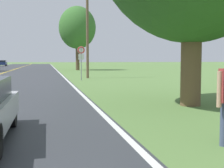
% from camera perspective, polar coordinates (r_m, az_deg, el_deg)
% --- Properties ---
extents(traffic_sign, '(0.60, 0.10, 2.73)m').
position_cam_1_polar(traffic_sign, '(25.08, -5.66, 5.37)').
color(traffic_sign, gray).
rests_on(traffic_sign, ground).
extents(utility_pole_midground, '(1.80, 0.24, 9.34)m').
position_cam_1_polar(utility_pole_midground, '(28.34, -4.53, 10.87)').
color(utility_pole_midground, brown).
rests_on(utility_pole_midground, ground).
extents(tree_left_verge, '(5.82, 5.82, 10.06)m').
position_cam_1_polar(tree_left_verge, '(50.16, -6.36, 10.20)').
color(tree_left_verge, brown).
rests_on(tree_left_verge, ground).
extents(car_dark_blue_sedan_distant, '(1.91, 4.01, 1.48)m').
position_cam_1_polar(car_dark_blue_sedan_distant, '(85.80, -19.39, 3.64)').
color(car_dark_blue_sedan_distant, black).
rests_on(car_dark_blue_sedan_distant, ground).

